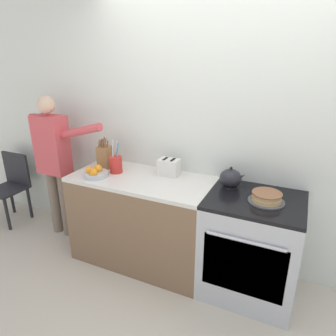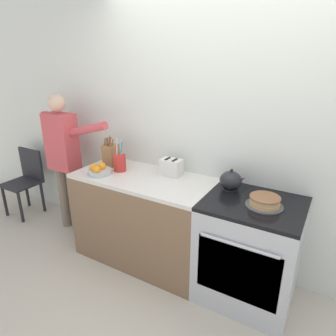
{
  "view_description": "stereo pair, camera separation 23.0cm",
  "coord_description": "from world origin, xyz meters",
  "px_view_note": "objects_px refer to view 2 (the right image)",
  "views": [
    {
      "loc": [
        0.59,
        -1.89,
        1.93
      ],
      "look_at": [
        -0.42,
        0.29,
        1.03
      ],
      "focal_mm": 32.0,
      "sensor_mm": 36.0,
      "label": 1
    },
    {
      "loc": [
        0.8,
        -1.79,
        1.93
      ],
      "look_at": [
        -0.42,
        0.29,
        1.03
      ],
      "focal_mm": 32.0,
      "sensor_mm": 36.0,
      "label": 2
    }
  ],
  "objects_px": {
    "stove_range": "(249,251)",
    "toaster": "(171,167)",
    "layer_cake": "(265,202)",
    "utensil_crock": "(120,162)",
    "fruit_bowl": "(99,170)",
    "tea_kettle": "(231,180)",
    "person_baker": "(64,153)",
    "dining_chair": "(27,177)",
    "knife_block": "(111,155)"
  },
  "relations": [
    {
      "from": "tea_kettle",
      "to": "knife_block",
      "type": "relative_size",
      "value": 0.73
    },
    {
      "from": "stove_range",
      "to": "toaster",
      "type": "bearing_deg",
      "value": 168.29
    },
    {
      "from": "utensil_crock",
      "to": "fruit_bowl",
      "type": "bearing_deg",
      "value": -123.26
    },
    {
      "from": "toaster",
      "to": "person_baker",
      "type": "xyz_separation_m",
      "value": [
        -1.28,
        -0.15,
        -0.03
      ]
    },
    {
      "from": "fruit_bowl",
      "to": "toaster",
      "type": "xyz_separation_m",
      "value": [
        0.6,
        0.32,
        0.04
      ]
    },
    {
      "from": "stove_range",
      "to": "toaster",
      "type": "relative_size",
      "value": 4.26
    },
    {
      "from": "fruit_bowl",
      "to": "dining_chair",
      "type": "height_order",
      "value": "fruit_bowl"
    },
    {
      "from": "utensil_crock",
      "to": "fruit_bowl",
      "type": "xyz_separation_m",
      "value": [
        -0.11,
        -0.17,
        -0.05
      ]
    },
    {
      "from": "toaster",
      "to": "person_baker",
      "type": "distance_m",
      "value": 1.29
    },
    {
      "from": "stove_range",
      "to": "toaster",
      "type": "distance_m",
      "value": 1.0
    },
    {
      "from": "stove_range",
      "to": "layer_cake",
      "type": "bearing_deg",
      "value": -16.04
    },
    {
      "from": "dining_chair",
      "to": "stove_range",
      "type": "bearing_deg",
      "value": -0.86
    },
    {
      "from": "layer_cake",
      "to": "utensil_crock",
      "type": "xyz_separation_m",
      "value": [
        -1.4,
        0.04,
        0.05
      ]
    },
    {
      "from": "fruit_bowl",
      "to": "toaster",
      "type": "distance_m",
      "value": 0.68
    },
    {
      "from": "stove_range",
      "to": "knife_block",
      "type": "bearing_deg",
      "value": 176.23
    },
    {
      "from": "utensil_crock",
      "to": "dining_chair",
      "type": "height_order",
      "value": "utensil_crock"
    },
    {
      "from": "fruit_bowl",
      "to": "person_baker",
      "type": "bearing_deg",
      "value": 165.45
    },
    {
      "from": "layer_cake",
      "to": "utensil_crock",
      "type": "bearing_deg",
      "value": 178.27
    },
    {
      "from": "dining_chair",
      "to": "utensil_crock",
      "type": "bearing_deg",
      "value": -0.84
    },
    {
      "from": "stove_range",
      "to": "dining_chair",
      "type": "distance_m",
      "value": 2.89
    },
    {
      "from": "knife_block",
      "to": "utensil_crock",
      "type": "height_order",
      "value": "utensil_crock"
    },
    {
      "from": "stove_range",
      "to": "person_baker",
      "type": "distance_m",
      "value": 2.17
    },
    {
      "from": "layer_cake",
      "to": "person_baker",
      "type": "xyz_separation_m",
      "value": [
        -2.19,
        0.05,
        0.01
      ]
    },
    {
      "from": "dining_chair",
      "to": "fruit_bowl",
      "type": "bearing_deg",
      "value": -7.56
    },
    {
      "from": "layer_cake",
      "to": "utensil_crock",
      "type": "height_order",
      "value": "utensil_crock"
    },
    {
      "from": "utensil_crock",
      "to": "person_baker",
      "type": "height_order",
      "value": "person_baker"
    },
    {
      "from": "utensil_crock",
      "to": "dining_chair",
      "type": "distance_m",
      "value": 1.65
    },
    {
      "from": "stove_range",
      "to": "person_baker",
      "type": "xyz_separation_m",
      "value": [
        -2.11,
        0.02,
        0.49
      ]
    },
    {
      "from": "stove_range",
      "to": "tea_kettle",
      "type": "xyz_separation_m",
      "value": [
        -0.24,
        0.15,
        0.52
      ]
    },
    {
      "from": "layer_cake",
      "to": "fruit_bowl",
      "type": "relative_size",
      "value": 1.24
    },
    {
      "from": "stove_range",
      "to": "person_baker",
      "type": "bearing_deg",
      "value": 179.32
    },
    {
      "from": "layer_cake",
      "to": "tea_kettle",
      "type": "relative_size",
      "value": 1.22
    },
    {
      "from": "tea_kettle",
      "to": "dining_chair",
      "type": "bearing_deg",
      "value": -177.73
    },
    {
      "from": "tea_kettle",
      "to": "person_baker",
      "type": "relative_size",
      "value": 0.14
    },
    {
      "from": "stove_range",
      "to": "knife_block",
      "type": "relative_size",
      "value": 2.83
    },
    {
      "from": "toaster",
      "to": "person_baker",
      "type": "relative_size",
      "value": 0.13
    },
    {
      "from": "fruit_bowl",
      "to": "dining_chair",
      "type": "distance_m",
      "value": 1.54
    },
    {
      "from": "knife_block",
      "to": "fruit_bowl",
      "type": "distance_m",
      "value": 0.27
    },
    {
      "from": "utensil_crock",
      "to": "fruit_bowl",
      "type": "distance_m",
      "value": 0.21
    },
    {
      "from": "utensil_crock",
      "to": "dining_chair",
      "type": "bearing_deg",
      "value": 179.2
    },
    {
      "from": "toaster",
      "to": "fruit_bowl",
      "type": "bearing_deg",
      "value": -151.61
    },
    {
      "from": "stove_range",
      "to": "dining_chair",
      "type": "height_order",
      "value": "stove_range"
    },
    {
      "from": "toaster",
      "to": "stove_range",
      "type": "bearing_deg",
      "value": -11.71
    },
    {
      "from": "stove_range",
      "to": "dining_chair",
      "type": "relative_size",
      "value": 1.06
    },
    {
      "from": "layer_cake",
      "to": "toaster",
      "type": "height_order",
      "value": "toaster"
    },
    {
      "from": "layer_cake",
      "to": "fruit_bowl",
      "type": "distance_m",
      "value": 1.52
    },
    {
      "from": "tea_kettle",
      "to": "dining_chair",
      "type": "height_order",
      "value": "tea_kettle"
    },
    {
      "from": "layer_cake",
      "to": "knife_block",
      "type": "distance_m",
      "value": 1.58
    },
    {
      "from": "layer_cake",
      "to": "knife_block",
      "type": "xyz_separation_m",
      "value": [
        -1.58,
        0.12,
        0.08
      ]
    },
    {
      "from": "toaster",
      "to": "layer_cake",
      "type": "bearing_deg",
      "value": -12.09
    }
  ]
}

